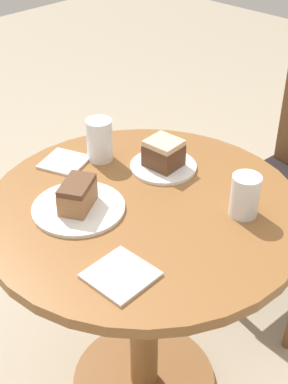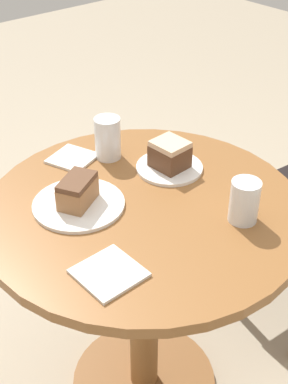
% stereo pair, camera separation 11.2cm
% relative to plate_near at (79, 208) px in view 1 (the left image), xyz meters
% --- Properties ---
extents(ground_plane, '(8.00, 8.00, 0.00)m').
position_rel_plate_near_xyz_m(ground_plane, '(0.11, 0.13, -0.76)').
color(ground_plane, tan).
extents(table, '(0.85, 0.85, 0.76)m').
position_rel_plate_near_xyz_m(table, '(0.11, 0.13, -0.21)').
color(table, brown).
rests_on(table, ground_plane).
extents(plate_near, '(0.24, 0.24, 0.01)m').
position_rel_plate_near_xyz_m(plate_near, '(0.00, 0.00, 0.00)').
color(plate_near, white).
rests_on(plate_near, table).
extents(plate_far, '(0.19, 0.19, 0.01)m').
position_rel_plate_near_xyz_m(plate_far, '(0.02, 0.31, 0.00)').
color(plate_far, white).
rests_on(plate_far, table).
extents(cake_slice_near, '(0.12, 0.13, 0.07)m').
position_rel_plate_near_xyz_m(cake_slice_near, '(0.00, 0.00, 0.04)').
color(cake_slice_near, '#9E6B42').
rests_on(cake_slice_near, plate_near).
extents(cake_slice_far, '(0.10, 0.09, 0.08)m').
position_rel_plate_near_xyz_m(cake_slice_far, '(0.02, 0.31, 0.05)').
color(cake_slice_far, brown).
rests_on(cake_slice_far, plate_far).
extents(glass_lemonade, '(0.07, 0.07, 0.11)m').
position_rel_plate_near_xyz_m(glass_lemonade, '(0.32, 0.28, 0.04)').
color(glass_lemonade, beige).
rests_on(glass_lemonade, table).
extents(glass_water, '(0.08, 0.08, 0.13)m').
position_rel_plate_near_xyz_m(glass_water, '(-0.15, 0.21, 0.05)').
color(glass_water, silver).
rests_on(glass_water, table).
extents(napkin_stack, '(0.14, 0.14, 0.01)m').
position_rel_plate_near_xyz_m(napkin_stack, '(0.26, -0.10, -0.00)').
color(napkin_stack, silver).
rests_on(napkin_stack, table).
extents(napkin_side, '(0.16, 0.16, 0.01)m').
position_rel_plate_near_xyz_m(napkin_side, '(-0.21, 0.12, -0.00)').
color(napkin_side, silver).
rests_on(napkin_side, table).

